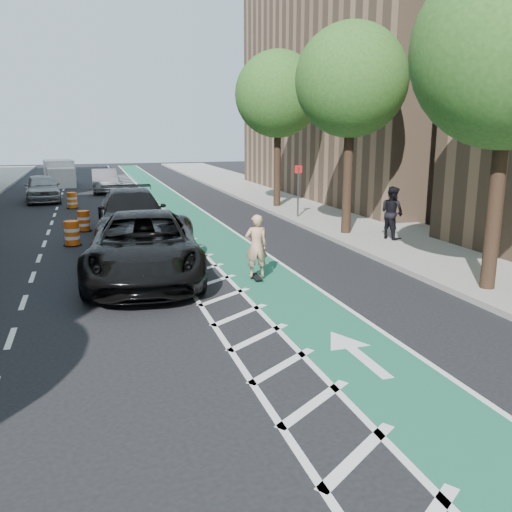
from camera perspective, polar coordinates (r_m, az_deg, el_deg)
name	(u,v)px	position (r m, az deg, el deg)	size (l,w,h in m)	color
ground	(172,322)	(11.84, -8.79, -6.88)	(120.00, 120.00, 0.00)	black
bike_lane	(209,233)	(21.88, -4.94, 2.48)	(2.00, 90.00, 0.01)	#195A47
buffer_strip	(172,235)	(21.62, -8.83, 2.24)	(1.40, 90.00, 0.01)	silver
sidewalk_right	(355,223)	(24.07, 10.37, 3.44)	(5.00, 90.00, 0.15)	gray
curb_right	(303,226)	(23.05, 4.95, 3.20)	(0.12, 90.00, 0.16)	gray
building_right_far	(403,39)	(36.82, 15.23, 21.21)	(14.00, 22.00, 19.00)	#84664C
tree_r_b	(503,53)	(14.62, 24.57, 18.88)	(4.20, 4.20, 7.90)	#382619
tree_r_c	(347,82)	(21.31, 9.60, 17.64)	(4.20, 4.20, 7.90)	#382619
tree_r_d	(276,95)	(28.69, 2.14, 16.58)	(4.20, 4.20, 7.90)	#382619
sign_post	(298,190)	(24.92, 4.45, 6.90)	(0.35, 0.08, 2.47)	#4C4C4C
skateboard	(256,277)	(14.92, 0.03, -2.21)	(0.24, 0.71, 0.09)	black
skateboarder	(256,246)	(14.71, 0.03, 1.09)	(0.63, 0.41, 1.72)	tan
suv_near	(144,246)	(15.23, -11.69, 1.04)	(3.01, 6.52, 1.81)	black
suv_far	(132,213)	(21.50, -12.95, 4.40)	(2.50, 6.16, 1.79)	black
car_silver	(42,188)	(33.86, -21.57, 6.70)	(1.86, 4.63, 1.58)	#939498
car_grey	(105,181)	(37.71, -15.64, 7.64)	(1.60, 4.59, 1.51)	slate
pedestrian	(392,213)	(20.29, 14.11, 4.45)	(0.93, 0.72, 1.91)	black
box_truck	(60,174)	(43.36, -19.95, 8.12)	(2.44, 4.63, 1.85)	white
barrel_a	(72,234)	(20.36, -18.79, 2.21)	(0.65, 0.65, 0.89)	#F5560C
barrel_b	(84,222)	(23.17, -17.66, 3.47)	(0.61, 0.61, 0.84)	#E14D0B
barrel_c	(72,201)	(30.24, -18.79, 5.51)	(0.62, 0.62, 0.84)	#FF640D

